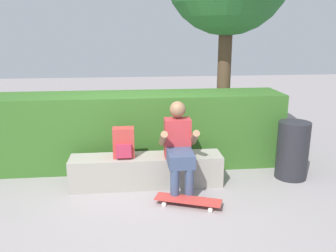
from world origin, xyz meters
name	(u,v)px	position (x,y,z in m)	size (l,w,h in m)	color
ground_plane	(149,200)	(0.00, 0.00, 0.00)	(24.00, 24.00, 0.00)	gray
bench_main	(147,170)	(0.00, 0.45, 0.21)	(2.04, 0.41, 0.42)	gray
person_skater	(179,145)	(0.41, 0.25, 0.62)	(0.49, 0.62, 1.17)	#B73338
skateboard_near_person	(188,200)	(0.47, -0.21, 0.07)	(0.82, 0.47, 0.09)	#BC3833
backpack_on_bench	(124,143)	(-0.30, 0.44, 0.61)	(0.28, 0.23, 0.40)	#B23833
hedge_row	(133,130)	(-0.16, 1.25, 0.56)	(4.57, 0.78, 1.12)	#326222
trash_bin	(292,150)	(2.07, 0.50, 0.41)	(0.44, 0.44, 0.82)	#232328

